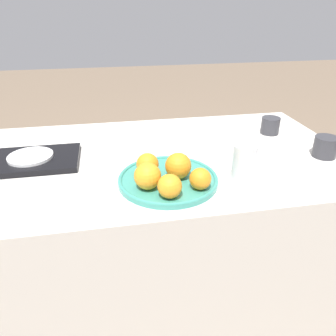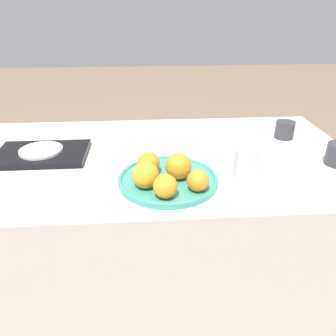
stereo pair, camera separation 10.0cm
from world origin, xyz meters
name	(u,v)px [view 2 (the right image)]	position (x,y,z in m)	size (l,w,h in m)	color
ground_plane	(152,294)	(0.00, 0.00, 0.00)	(12.00, 12.00, 0.00)	#7A6651
table	(151,233)	(0.00, 0.00, 0.36)	(1.53, 0.81, 0.72)	silver
fruit_platter	(168,179)	(0.06, -0.20, 0.73)	(0.31, 0.31, 0.02)	teal
orange_0	(198,180)	(0.14, -0.28, 0.76)	(0.06, 0.06, 0.06)	orange
orange_1	(150,163)	(0.00, -0.16, 0.77)	(0.07, 0.07, 0.07)	orange
orange_2	(178,166)	(0.09, -0.20, 0.77)	(0.08, 0.08, 0.08)	orange
orange_3	(165,186)	(0.04, -0.31, 0.77)	(0.07, 0.07, 0.07)	orange
orange_4	(146,175)	(-0.01, -0.25, 0.77)	(0.08, 0.08, 0.08)	orange
water_glass	(245,168)	(0.29, -0.24, 0.78)	(0.07, 0.07, 0.12)	silver
serving_tray	(42,154)	(-0.39, 0.02, 0.73)	(0.33, 0.22, 0.02)	black
side_plate	(41,150)	(-0.39, 0.02, 0.74)	(0.15, 0.15, 0.01)	white
cup_1	(285,130)	(0.56, 0.14, 0.75)	(0.08, 0.08, 0.07)	#333338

